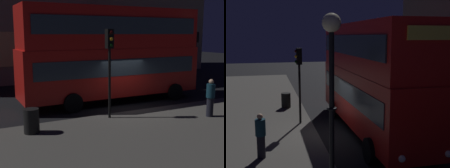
% 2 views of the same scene
% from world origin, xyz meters
% --- Properties ---
extents(ground_plane, '(80.00, 80.00, 0.00)m').
position_xyz_m(ground_plane, '(0.00, 0.00, 0.00)').
color(ground_plane, black).
extents(sidewalk_slab, '(44.00, 9.70, 0.12)m').
position_xyz_m(sidewalk_slab, '(0.00, -5.60, 0.06)').
color(sidewalk_slab, '#4C4944').
rests_on(sidewalk_slab, ground).
extents(double_decker_bus, '(10.56, 2.99, 5.33)m').
position_xyz_m(double_decker_bus, '(0.05, 1.96, 2.96)').
color(double_decker_bus, red).
rests_on(double_decker_bus, ground).
extents(traffic_light_near_kerb, '(0.34, 0.37, 4.00)m').
position_xyz_m(traffic_light_near_kerb, '(-1.82, -1.39, 2.99)').
color(traffic_light_near_kerb, black).
rests_on(traffic_light_near_kerb, sidewalk_slab).
extents(traffic_light_far_side, '(0.32, 0.36, 4.05)m').
position_xyz_m(traffic_light_far_side, '(9.43, 5.25, 2.91)').
color(traffic_light_far_side, black).
rests_on(traffic_light_far_side, ground).
extents(pedestrian, '(0.39, 0.39, 1.75)m').
position_xyz_m(pedestrian, '(2.38, -3.34, 1.01)').
color(pedestrian, black).
rests_on(pedestrian, sidewalk_slab).
extents(litter_bin, '(0.60, 0.60, 0.96)m').
position_xyz_m(litter_bin, '(-5.47, -1.88, 0.60)').
color(litter_bin, black).
rests_on(litter_bin, sidewalk_slab).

